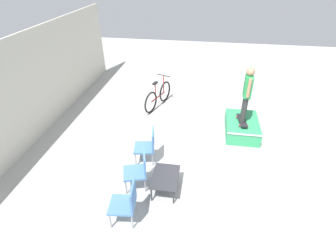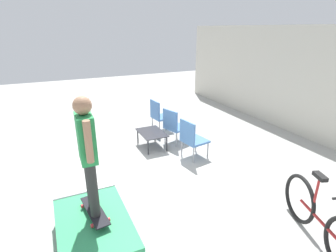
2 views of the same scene
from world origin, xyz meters
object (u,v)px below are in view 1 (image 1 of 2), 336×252
at_px(person_skater, 247,91).
at_px(patio_chair_left, 127,202).
at_px(skateboard_on_ramp, 242,120).
at_px(coffee_table, 165,178).
at_px(patio_chair_right, 148,145).
at_px(bicycle, 158,96).
at_px(skate_ramp_box, 242,127).
at_px(patio_chair_center, 139,169).

bearing_deg(person_skater, patio_chair_left, 146.00).
height_order(skateboard_on_ramp, coffee_table, skateboard_on_ramp).
distance_m(coffee_table, patio_chair_right, 1.17).
bearing_deg(bicycle, patio_chair_right, -154.67).
xyz_separation_m(skate_ramp_box, person_skater, (-0.10, 0.04, 1.26)).
bearing_deg(skateboard_on_ramp, bicycle, 56.73).
height_order(skateboard_on_ramp, patio_chair_center, patio_chair_center).
relative_size(skateboard_on_ramp, coffee_table, 0.90).
xyz_separation_m(skateboard_on_ramp, bicycle, (1.39, 2.83, -0.09)).
bearing_deg(skate_ramp_box, coffee_table, 144.54).
distance_m(skate_ramp_box, person_skater, 1.27).
xyz_separation_m(skate_ramp_box, patio_chair_left, (-3.68, 2.57, 0.31)).
relative_size(skateboard_on_ramp, person_skater, 0.48).
relative_size(patio_chair_center, patio_chair_right, 1.00).
bearing_deg(skateboard_on_ramp, patio_chair_left, 137.73).
height_order(skateboard_on_ramp, patio_chair_left, patio_chair_left).
distance_m(coffee_table, patio_chair_center, 0.65).
relative_size(patio_chair_center, bicycle, 0.56).
distance_m(coffee_table, bicycle, 4.13).
bearing_deg(skateboard_on_ramp, person_skater, -7.09).
bearing_deg(skate_ramp_box, patio_chair_center, 136.43).
xyz_separation_m(skateboard_on_ramp, patio_chair_right, (-1.66, 2.52, 0.02)).
distance_m(patio_chair_left, patio_chair_right, 1.92).
distance_m(skate_ramp_box, coffee_table, 3.36).
xyz_separation_m(coffee_table, patio_chair_right, (0.97, 0.62, 0.16)).
distance_m(skateboard_on_ramp, bicycle, 3.16).
distance_m(person_skater, patio_chair_right, 3.17).
relative_size(skate_ramp_box, bicycle, 0.88).
xyz_separation_m(skateboard_on_ramp, patio_chair_left, (-3.58, 2.52, 0.02)).
distance_m(skateboard_on_ramp, patio_chair_right, 3.02).
distance_m(patio_chair_right, bicycle, 3.07).
distance_m(skateboard_on_ramp, person_skater, 0.97).
bearing_deg(person_skater, skateboard_on_ramp, -178.82).
relative_size(skateboard_on_ramp, patio_chair_left, 0.83).
distance_m(patio_chair_center, patio_chair_right, 0.95).
bearing_deg(person_skater, skate_ramp_box, -22.69).
relative_size(patio_chair_left, patio_chair_center, 1.00).
height_order(skate_ramp_box, patio_chair_left, patio_chair_left).
relative_size(skateboard_on_ramp, patio_chair_right, 0.83).
bearing_deg(patio_chair_right, skateboard_on_ramp, 113.92).
relative_size(patio_chair_left, patio_chair_right, 1.00).
xyz_separation_m(skateboard_on_ramp, coffee_table, (-2.63, 1.90, -0.14)).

